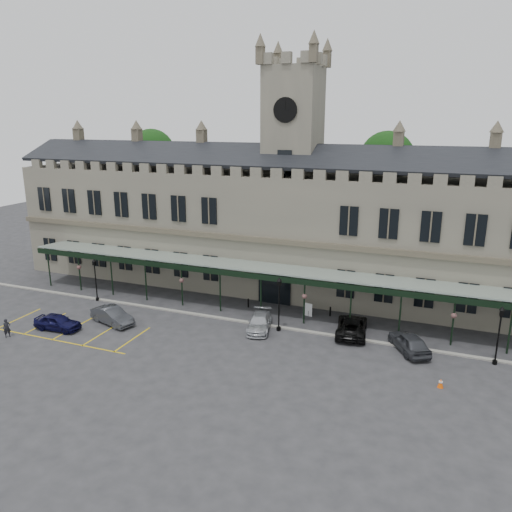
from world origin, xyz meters
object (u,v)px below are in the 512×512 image
(lamp_post_left, at_px, (95,276))
(lamp_post_right, at_px, (499,330))
(sign_board, at_px, (309,310))
(car_right_a, at_px, (409,342))
(lamp_post_mid, at_px, (279,299))
(clock_tower, at_px, (293,162))
(person_a, at_px, (7,328))
(car_left_a, at_px, (57,322))
(car_taxi, at_px, (260,322))
(car_left_b, at_px, (112,316))
(traffic_cone, at_px, (441,383))
(station_building, at_px, (291,228))
(car_van, at_px, (352,326))

(lamp_post_left, height_order, lamp_post_right, lamp_post_right)
(lamp_post_left, relative_size, sign_board, 3.52)
(car_right_a, bearing_deg, lamp_post_mid, -31.72)
(clock_tower, height_order, sign_board, clock_tower)
(lamp_post_left, relative_size, person_a, 2.74)
(lamp_post_left, distance_m, lamp_post_mid, 18.91)
(car_left_a, distance_m, person_a, 3.84)
(car_taxi, bearing_deg, car_right_a, -11.44)
(car_left_a, bearing_deg, car_left_b, -54.95)
(traffic_cone, relative_size, sign_board, 0.52)
(station_building, xyz_separation_m, sign_board, (3.94, -6.95, -5.88))
(car_left_b, relative_size, car_right_a, 0.99)
(car_taxi, bearing_deg, clock_tower, 81.52)
(station_building, height_order, traffic_cone, station_building)
(car_left_a, height_order, car_left_b, car_left_b)
(car_left_b, xyz_separation_m, car_van, (19.80, 5.34, -0.01))
(car_van, height_order, car_right_a, car_right_a)
(lamp_post_mid, distance_m, car_van, 6.38)
(sign_board, bearing_deg, car_left_a, -138.63)
(lamp_post_right, bearing_deg, clock_tower, 149.96)
(lamp_post_mid, relative_size, car_van, 0.91)
(lamp_post_right, distance_m, car_van, 11.00)
(lamp_post_right, bearing_deg, car_left_b, -172.77)
(clock_tower, relative_size, car_left_b, 5.63)
(station_building, height_order, lamp_post_mid, station_building)
(station_building, bearing_deg, traffic_cone, -45.67)
(lamp_post_left, distance_m, lamp_post_right, 35.48)
(clock_tower, xyz_separation_m, person_a, (-17.78, -20.29, -12.33))
(car_left_b, height_order, car_van, car_left_b)
(car_right_a, xyz_separation_m, person_a, (-30.78, -9.17, 0.02))
(station_building, height_order, lamp_post_right, station_building)
(traffic_cone, distance_m, person_a, 33.51)
(lamp_post_mid, distance_m, lamp_post_right, 16.57)
(lamp_post_right, height_order, car_left_b, lamp_post_right)
(person_a, bearing_deg, lamp_post_right, -45.26)
(car_left_a, distance_m, car_van, 24.67)
(clock_tower, distance_m, sign_board, 14.89)
(lamp_post_right, xyz_separation_m, sign_board, (-15.09, 3.97, -2.07))
(traffic_cone, xyz_separation_m, car_left_a, (-30.44, -1.74, 0.38))
(traffic_cone, xyz_separation_m, person_a, (-33.21, -4.40, 0.47))
(lamp_post_mid, distance_m, person_a, 22.33)
(sign_board, height_order, car_left_b, car_left_b)
(traffic_cone, xyz_separation_m, car_left_b, (-26.94, 1.02, 0.42))
(car_left_b, bearing_deg, lamp_post_mid, -57.28)
(lamp_post_left, bearing_deg, clock_tower, 32.98)
(sign_board, distance_m, car_right_a, 9.94)
(clock_tower, bearing_deg, person_a, -131.22)
(traffic_cone, bearing_deg, car_taxi, 162.95)
(lamp_post_left, bearing_deg, car_left_b, -40.26)
(lamp_post_right, xyz_separation_m, car_left_a, (-34.03, -6.63, -1.98))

